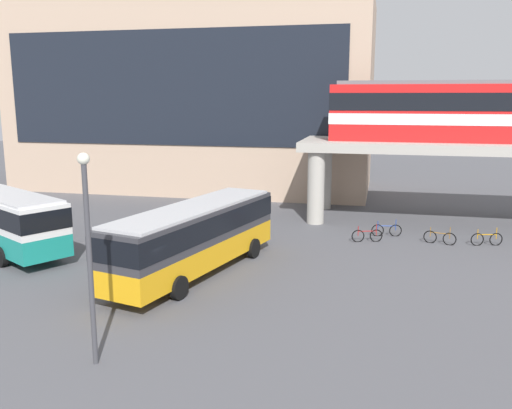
{
  "coord_description": "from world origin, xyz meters",
  "views": [
    {
      "loc": [
        9.22,
        -19.49,
        8.13
      ],
      "look_at": [
        2.47,
        9.68,
        2.2
      ],
      "focal_mm": 38.41,
      "sensor_mm": 36.0,
      "label": 1
    }
  ],
  "objects": [
    {
      "name": "ground_plane",
      "position": [
        0.0,
        10.0,
        0.0
      ],
      "size": [
        120.0,
        120.0,
        0.0
      ],
      "primitive_type": "plane",
      "color": "#515156"
    },
    {
      "name": "station_building",
      "position": [
        -7.31,
        27.99,
        7.97
      ],
      "size": [
        30.91,
        12.65,
        15.94
      ],
      "color": "tan",
      "rests_on": "ground_plane"
    },
    {
      "name": "elevated_platform",
      "position": [
        16.96,
        17.78,
        4.5
      ],
      "size": [
        26.04,
        6.6,
        5.27
      ],
      "color": "#ADA89E",
      "rests_on": "ground_plane"
    },
    {
      "name": "train",
      "position": [
        16.42,
        17.78,
        7.24
      ],
      "size": [
        21.36,
        2.96,
        3.84
      ],
      "color": "red",
      "rests_on": "elevated_platform"
    },
    {
      "name": "bus_main",
      "position": [
        0.95,
        3.68,
        1.99
      ],
      "size": [
        5.15,
        11.33,
        3.22
      ],
      "color": "orange",
      "rests_on": "ground_plane"
    },
    {
      "name": "bicycle_red",
      "position": [
        8.59,
        11.28,
        0.36
      ],
      "size": [
        1.73,
        0.58,
        1.04
      ],
      "color": "black",
      "rests_on": "ground_plane"
    },
    {
      "name": "bicycle_orange",
      "position": [
        15.07,
        11.98,
        0.36
      ],
      "size": [
        1.75,
        0.5,
        1.04
      ],
      "color": "black",
      "rests_on": "ground_plane"
    },
    {
      "name": "bicycle_brown",
      "position": [
        12.57,
        11.73,
        0.36
      ],
      "size": [
        1.75,
        0.51,
        1.04
      ],
      "color": "black",
      "rests_on": "ground_plane"
    },
    {
      "name": "bicycle_blue",
      "position": [
        9.67,
        12.84,
        0.36
      ],
      "size": [
        1.77,
        0.39,
        1.04
      ],
      "color": "black",
      "rests_on": "ground_plane"
    },
    {
      "name": "pedestrian_at_kerb",
      "position": [
        -3.0,
        11.33,
        0.82
      ],
      "size": [
        0.47,
        0.38,
        1.74
      ],
      "color": "maroon",
      "rests_on": "ground_plane"
    },
    {
      "name": "lamp_post",
      "position": [
        0.84,
        -5.33,
        3.85
      ],
      "size": [
        0.36,
        0.36,
        6.55
      ],
      "color": "#3F3F44",
      "rests_on": "ground_plane"
    }
  ]
}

